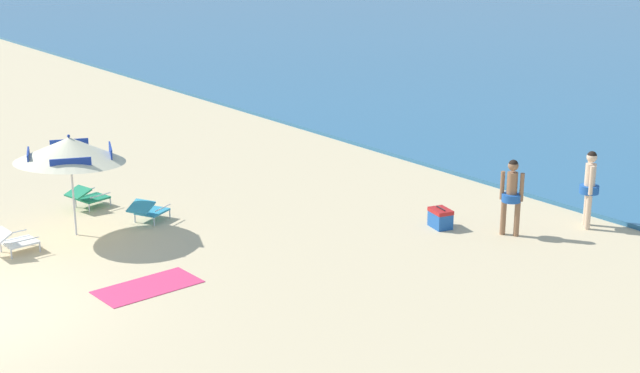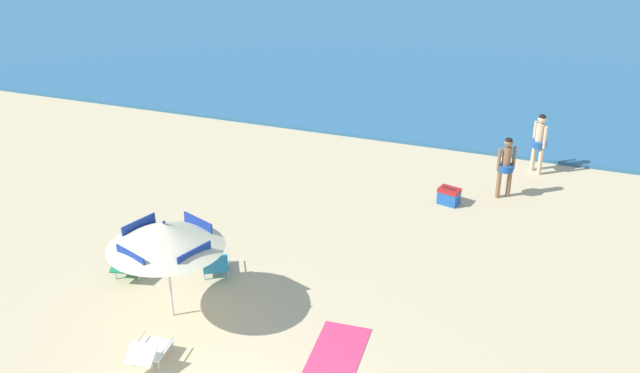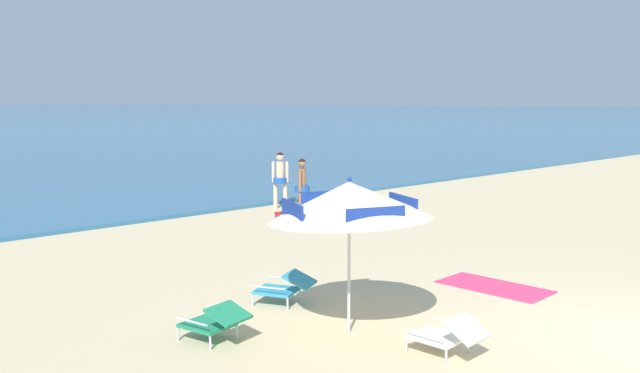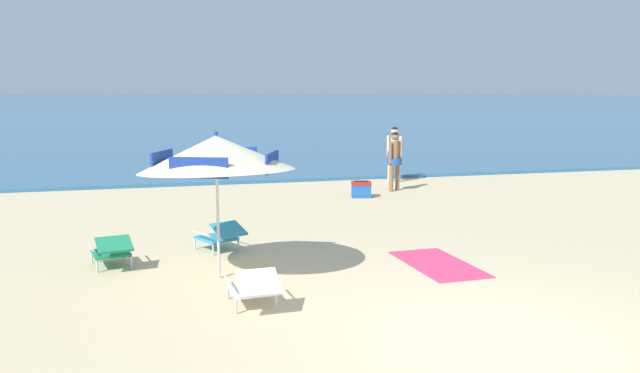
# 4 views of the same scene
# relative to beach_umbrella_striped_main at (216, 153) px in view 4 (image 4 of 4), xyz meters

# --- Properties ---
(ground_plane) EXTENTS (800.00, 800.00, 0.00)m
(ground_plane) POSITION_rel_beach_umbrella_striped_main_xyz_m (2.55, -3.03, -1.78)
(ground_plane) COLOR #D1BA8E
(ocean_water) EXTENTS (800.00, 800.00, 0.10)m
(ocean_water) POSITION_rel_beach_umbrella_striped_main_xyz_m (2.55, 409.21, -1.73)
(ocean_water) COLOR #2D668E
(ocean_water) RESTS_ON ground
(beach_umbrella_striped_main) EXTENTS (2.71, 2.73, 2.09)m
(beach_umbrella_striped_main) POSITION_rel_beach_umbrella_striped_main_xyz_m (0.00, 0.00, 0.00)
(beach_umbrella_striped_main) COLOR silver
(beach_umbrella_striped_main) RESTS_ON ground
(lounge_chair_under_umbrella) EXTENTS (0.70, 0.96, 0.51)m
(lounge_chair_under_umbrella) POSITION_rel_beach_umbrella_striped_main_xyz_m (-1.49, 0.94, -1.50)
(lounge_chair_under_umbrella) COLOR #1E7F56
(lounge_chair_under_umbrella) RESTS_ON ground
(lounge_chair_beside_umbrella) EXTENTS (0.86, 1.02, 0.51)m
(lounge_chair_beside_umbrella) POSITION_rel_beach_umbrella_striped_main_xyz_m (0.19, 1.54, -1.51)
(lounge_chair_beside_umbrella) COLOR teal
(lounge_chair_beside_umbrella) RESTS_ON ground
(lounge_chair_facing_sea) EXTENTS (0.61, 0.92, 0.52)m
(lounge_chair_facing_sea) POSITION_rel_beach_umbrella_striped_main_xyz_m (0.27, -1.40, -1.51)
(lounge_chair_facing_sea) COLOR white
(lounge_chair_facing_sea) RESTS_ON ground
(person_standing_near_shore) EXTENTS (0.40, 0.40, 1.62)m
(person_standing_near_shore) POSITION_rel_beach_umbrella_striped_main_xyz_m (6.05, 8.56, -0.84)
(person_standing_near_shore) COLOR beige
(person_standing_near_shore) RESTS_ON ground
(person_standing_beside) EXTENTS (0.41, 0.39, 1.58)m
(person_standing_beside) POSITION_rel_beach_umbrella_striped_main_xyz_m (5.40, 6.91, -0.87)
(person_standing_beside) COLOR #8C6042
(person_standing_beside) RESTS_ON ground
(cooler_box) EXTENTS (0.57, 0.46, 0.43)m
(cooler_box) POSITION_rel_beach_umbrella_striped_main_xyz_m (4.21, 6.14, -1.58)
(cooler_box) COLOR #1E56A8
(cooler_box) RESTS_ON ground
(beach_towel) EXTENTS (0.97, 1.83, 0.01)m
(beach_towel) POSITION_rel_beach_umbrella_striped_main_xyz_m (3.33, -0.15, -1.78)
(beach_towel) COLOR #DB3866
(beach_towel) RESTS_ON ground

